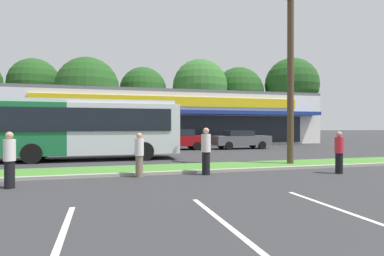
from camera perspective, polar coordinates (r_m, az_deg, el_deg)
grass_median at (r=13.65m, az=-4.70°, el=-7.20°), size 56.00×2.20×0.12m
curb_lip at (r=12.47m, az=-3.62°, el=-7.92°), size 56.00×0.24×0.12m
parking_stripe_0 at (r=5.70m, az=-22.64°, el=-18.63°), size 0.12×4.80×0.01m
parking_stripe_1 at (r=6.07m, az=7.13°, el=-17.40°), size 0.12×4.80×0.01m
parking_stripe_2 at (r=7.67m, az=27.06°, el=-13.63°), size 0.12×4.80×0.01m
storefront_building at (r=36.38m, az=-5.08°, el=1.67°), size 31.75×14.29×5.37m
tree_left at (r=45.91m, az=-26.24°, el=7.08°), size 6.39×6.39×10.47m
tree_mid_left at (r=41.86m, az=-18.08°, el=6.68°), size 7.71×7.71×10.34m
tree_mid at (r=45.97m, az=-8.68°, el=6.61°), size 6.55×6.55×10.15m
tree_mid_right at (r=46.22m, az=1.45°, el=7.32°), size 7.85×7.85×11.39m
tree_right at (r=49.95m, az=8.29°, el=6.28°), size 7.66×7.66×10.85m
tree_far_right at (r=51.39m, az=17.32°, el=7.34°), size 8.08×8.08×12.16m
utility_pole at (r=15.94m, az=16.77°, el=14.30°), size 3.15×2.37×10.69m
city_bus at (r=18.52m, az=-22.92°, el=0.06°), size 13.00×2.72×3.25m
car_0 at (r=26.39m, az=8.68°, el=-1.99°), size 4.61×1.90×1.48m
car_1 at (r=25.09m, az=-2.52°, el=-2.03°), size 4.34×2.02×1.59m
pedestrian_near_bench at (r=11.00m, az=-29.69°, el=-4.95°), size 0.34×0.34×1.68m
pedestrian_by_pole at (r=11.81m, az=-9.36°, el=-4.73°), size 0.32×0.32×1.61m
pedestrian_mid at (r=12.22m, az=2.50°, el=-4.13°), size 0.36×0.36×1.79m
pedestrian_far at (r=13.77m, az=24.69°, el=-3.96°), size 0.33×0.33×1.64m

